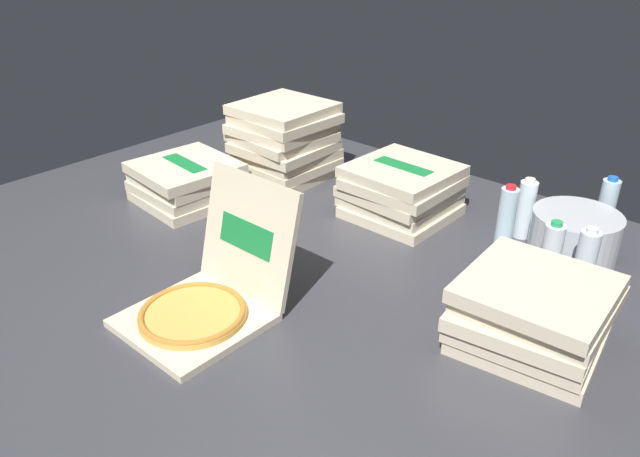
{
  "coord_description": "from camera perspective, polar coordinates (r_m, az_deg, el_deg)",
  "views": [
    {
      "loc": [
        1.25,
        -1.33,
        1.14
      ],
      "look_at": [
        -0.02,
        0.1,
        0.14
      ],
      "focal_mm": 34.34,
      "sensor_mm": 36.0,
      "label": 1
    }
  ],
  "objects": [
    {
      "name": "ground_plane",
      "position": [
        2.16,
        -1.35,
        -4.63
      ],
      "size": [
        3.2,
        2.4,
        0.02
      ],
      "primitive_type": "cube",
      "color": "#38383D"
    },
    {
      "name": "open_pizza_box",
      "position": [
        1.95,
        -10.3,
        -5.96
      ],
      "size": [
        0.39,
        0.5,
        0.4
      ],
      "color": "beige",
      "rests_on": "ground_plane"
    },
    {
      "name": "pizza_stack_right_far",
      "position": [
        2.55,
        7.59,
        3.5
      ],
      "size": [
        0.41,
        0.41,
        0.22
      ],
      "color": "beige",
      "rests_on": "ground_plane"
    },
    {
      "name": "pizza_stack_left_near",
      "position": [
        1.88,
        19.2,
        -7.42
      ],
      "size": [
        0.45,
        0.46,
        0.22
      ],
      "color": "beige",
      "rests_on": "ground_plane"
    },
    {
      "name": "pizza_stack_right_mid",
      "position": [
        2.73,
        -12.25,
        4.32
      ],
      "size": [
        0.43,
        0.44,
        0.18
      ],
      "color": "beige",
      "rests_on": "ground_plane"
    },
    {
      "name": "pizza_stack_center_near",
      "position": [
        2.9,
        -3.35,
        8.16
      ],
      "size": [
        0.42,
        0.43,
        0.35
      ],
      "color": "beige",
      "rests_on": "ground_plane"
    },
    {
      "name": "ice_bucket",
      "position": [
        2.42,
        22.61,
        -0.57
      ],
      "size": [
        0.32,
        0.32,
        0.17
      ],
      "primitive_type": "cylinder",
      "color": "#B7BABF",
      "rests_on": "ground_plane"
    },
    {
      "name": "water_bottle_0",
      "position": [
        2.18,
        23.46,
        -2.92
      ],
      "size": [
        0.07,
        0.07,
        0.24
      ],
      "color": "white",
      "rests_on": "ground_plane"
    },
    {
      "name": "water_bottle_1",
      "position": [
        2.48,
        18.59,
        1.73
      ],
      "size": [
        0.07,
        0.07,
        0.24
      ],
      "color": "white",
      "rests_on": "ground_plane"
    },
    {
      "name": "water_bottle_2",
      "position": [
        2.18,
        20.69,
        -2.36
      ],
      "size": [
        0.07,
        0.07,
        0.24
      ],
      "color": "white",
      "rests_on": "ground_plane"
    },
    {
      "name": "water_bottle_3",
      "position": [
        2.4,
        16.99,
        1.1
      ],
      "size": [
        0.07,
        0.07,
        0.24
      ],
      "color": "silver",
      "rests_on": "ground_plane"
    },
    {
      "name": "water_bottle_4",
      "position": [
        2.61,
        25.12,
        1.81
      ],
      "size": [
        0.07,
        0.07,
        0.24
      ],
      "color": "silver",
      "rests_on": "ground_plane"
    }
  ]
}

